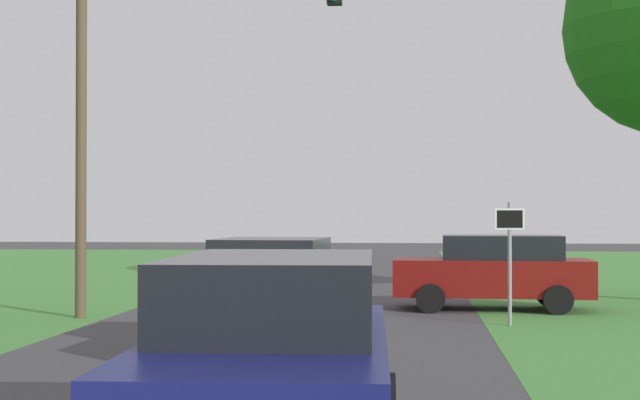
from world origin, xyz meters
TOP-DOWN VIEW (x-y plane):
  - ground_plane at (0.00, 9.85)m, footprint 120.00×120.00m
  - red_suv_near at (1.45, 5.06)m, footprint 2.32×4.88m
  - pickup_truck_lead at (0.26, 12.91)m, footprint 2.39×5.56m
  - traffic_light at (-3.21, 17.28)m, footprint 6.39×0.40m
  - keep_moving_sign at (4.60, 16.72)m, footprint 0.60×0.09m
  - crossing_suv_far at (4.56, 19.98)m, footprint 4.72×2.28m

SIDE VIEW (x-z plane):
  - ground_plane at x=0.00m, z-range 0.00..0.00m
  - crossing_suv_far at x=4.56m, z-range 0.05..1.83m
  - pickup_truck_lead at x=0.26m, z-range 0.02..1.91m
  - red_suv_near at x=1.45m, z-range 0.05..1.99m
  - keep_moving_sign at x=4.60m, z-range 0.35..2.90m
  - traffic_light at x=-3.21m, z-range 1.22..9.65m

